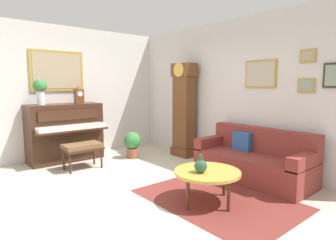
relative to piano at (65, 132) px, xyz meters
name	(u,v)px	position (x,y,z in m)	size (l,w,h in m)	color
ground_plane	(125,193)	(2.23, 0.05, -0.65)	(6.40, 6.00, 0.10)	beige
wall_left	(60,92)	(-0.37, 0.05, 0.81)	(0.13, 4.90, 2.80)	silver
wall_back	(229,93)	(2.25, 2.45, 0.81)	(5.30, 0.13, 2.80)	silver
area_rug	(218,199)	(3.36, 0.84, -0.59)	(2.10, 1.50, 0.01)	maroon
piano	(65,132)	(0.00, 0.00, 0.00)	(0.87, 1.44, 1.18)	#3D2316
piano_bench	(82,148)	(0.81, 0.01, -0.19)	(0.42, 0.70, 0.48)	#3D2316
grandfather_clock	(184,112)	(1.29, 2.14, 0.37)	(0.52, 0.34, 2.03)	brown
couch	(254,161)	(3.18, 1.96, -0.28)	(1.90, 0.80, 0.84)	maroon
coffee_table	(207,173)	(3.33, 0.66, -0.19)	(0.88, 0.88, 0.44)	gold
mantel_clock	(79,95)	(0.00, 0.32, 0.75)	(0.13, 0.18, 0.38)	brown
flower_vase	(40,89)	(0.00, -0.45, 0.89)	(0.26, 0.26, 0.58)	silver
green_jug	(201,166)	(3.33, 0.53, -0.07)	(0.17, 0.17, 0.24)	#234C33
potted_plant	(132,143)	(0.73, 1.16, -0.27)	(0.36, 0.36, 0.56)	#935138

